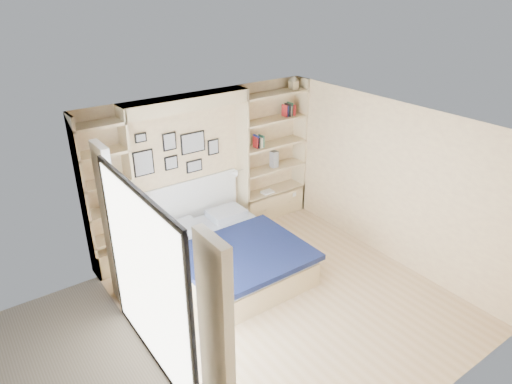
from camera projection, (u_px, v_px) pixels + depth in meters
ground at (286, 298)px, 6.42m from camera, size 4.50×4.50×0.00m
room_shell at (204, 197)px, 6.86m from camera, size 4.50×4.50×4.50m
bed at (230, 255)px, 6.89m from camera, size 1.80×2.35×1.07m
photo_gallery at (176, 152)px, 7.12m from camera, size 1.48×0.02×0.82m
reading_lamps at (194, 184)px, 7.25m from camera, size 1.92×0.12×0.15m
shelf_decor at (263, 131)px, 7.80m from camera, size 3.58×0.23×2.03m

